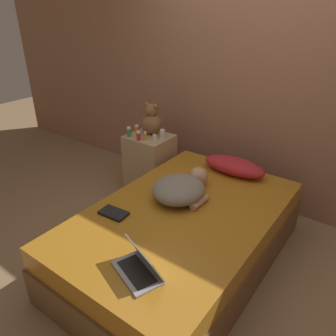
{
  "coord_description": "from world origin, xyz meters",
  "views": [
    {
      "loc": [
        1.2,
        -1.83,
        2.0
      ],
      "look_at": [
        -0.34,
        0.26,
        0.69
      ],
      "focal_mm": 35.0,
      "sensor_mm": 36.0,
      "label": 1
    }
  ],
  "objects_px": {
    "pillow": "(234,166)",
    "teddy_bear": "(152,121)",
    "bottle_green": "(129,132)",
    "bottle_white": "(155,137)",
    "person_lying": "(181,188)",
    "bottle_clear": "(162,134)",
    "book": "(114,213)",
    "laptop": "(139,267)",
    "bottle_red": "(139,136)",
    "bottle_amber": "(145,136)",
    "bottle_orange": "(137,129)"
  },
  "relations": [
    {
      "from": "person_lying",
      "to": "laptop",
      "type": "xyz_separation_m",
      "value": [
        0.28,
        -0.88,
        -0.05
      ]
    },
    {
      "from": "book",
      "to": "pillow",
      "type": "bearing_deg",
      "value": 69.45
    },
    {
      "from": "bottle_white",
      "to": "bottle_orange",
      "type": "bearing_deg",
      "value": 167.54
    },
    {
      "from": "bottle_white",
      "to": "bottle_orange",
      "type": "xyz_separation_m",
      "value": [
        -0.31,
        0.07,
        0.01
      ]
    },
    {
      "from": "laptop",
      "to": "bottle_red",
      "type": "distance_m",
      "value": 1.74
    },
    {
      "from": "laptop",
      "to": "bottle_white",
      "type": "height_order",
      "value": "bottle_white"
    },
    {
      "from": "bottle_amber",
      "to": "bottle_white",
      "type": "xyz_separation_m",
      "value": [
        0.08,
        0.06,
        -0.01
      ]
    },
    {
      "from": "bottle_amber",
      "to": "bottle_red",
      "type": "xyz_separation_m",
      "value": [
        -0.05,
        -0.05,
        0.0
      ]
    },
    {
      "from": "bottle_white",
      "to": "book",
      "type": "distance_m",
      "value": 1.16
    },
    {
      "from": "bottle_clear",
      "to": "book",
      "type": "xyz_separation_m",
      "value": [
        0.38,
        -1.14,
        -0.22
      ]
    },
    {
      "from": "bottle_green",
      "to": "bottle_white",
      "type": "height_order",
      "value": "bottle_green"
    },
    {
      "from": "bottle_green",
      "to": "bottle_red",
      "type": "xyz_separation_m",
      "value": [
        0.16,
        -0.02,
        -0.0
      ]
    },
    {
      "from": "bottle_clear",
      "to": "book",
      "type": "distance_m",
      "value": 1.23
    },
    {
      "from": "bottle_white",
      "to": "bottle_orange",
      "type": "distance_m",
      "value": 0.32
    },
    {
      "from": "bottle_red",
      "to": "book",
      "type": "relative_size",
      "value": 0.43
    },
    {
      "from": "bottle_green",
      "to": "bottle_clear",
      "type": "xyz_separation_m",
      "value": [
        0.33,
        0.16,
        -0.0
      ]
    },
    {
      "from": "laptop",
      "to": "bottle_green",
      "type": "relative_size",
      "value": 3.63
    },
    {
      "from": "person_lying",
      "to": "bottle_white",
      "type": "relative_size",
      "value": 9.94
    },
    {
      "from": "bottle_green",
      "to": "bottle_white",
      "type": "distance_m",
      "value": 0.3
    },
    {
      "from": "bottle_amber",
      "to": "teddy_bear",
      "type": "bearing_deg",
      "value": 108.3
    },
    {
      "from": "laptop",
      "to": "bottle_clear",
      "type": "relative_size",
      "value": 3.84
    },
    {
      "from": "book",
      "to": "bottle_red",
      "type": "bearing_deg",
      "value": 120.17
    },
    {
      "from": "person_lying",
      "to": "bottle_red",
      "type": "xyz_separation_m",
      "value": [
        -0.84,
        0.43,
        0.14
      ]
    },
    {
      "from": "bottle_clear",
      "to": "bottle_red",
      "type": "distance_m",
      "value": 0.26
    },
    {
      "from": "teddy_bear",
      "to": "bottle_green",
      "type": "relative_size",
      "value": 3.26
    },
    {
      "from": "person_lying",
      "to": "book",
      "type": "distance_m",
      "value": 0.6
    },
    {
      "from": "bottle_red",
      "to": "laptop",
      "type": "bearing_deg",
      "value": -49.25
    },
    {
      "from": "pillow",
      "to": "bottle_amber",
      "type": "distance_m",
      "value": 0.98
    },
    {
      "from": "laptop",
      "to": "book",
      "type": "height_order",
      "value": "laptop"
    },
    {
      "from": "laptop",
      "to": "bottle_red",
      "type": "height_order",
      "value": "bottle_red"
    },
    {
      "from": "bottle_amber",
      "to": "bottle_red",
      "type": "bearing_deg",
      "value": -139.39
    },
    {
      "from": "bottle_orange",
      "to": "bottle_green",
      "type": "bearing_deg",
      "value": -82.68
    },
    {
      "from": "person_lying",
      "to": "bottle_clear",
      "type": "relative_size",
      "value": 6.23
    },
    {
      "from": "pillow",
      "to": "bottle_red",
      "type": "relative_size",
      "value": 6.21
    },
    {
      "from": "teddy_bear",
      "to": "bottle_orange",
      "type": "height_order",
      "value": "teddy_bear"
    },
    {
      "from": "bottle_orange",
      "to": "bottle_red",
      "type": "xyz_separation_m",
      "value": [
        0.18,
        -0.17,
        0.01
      ]
    },
    {
      "from": "book",
      "to": "bottle_white",
      "type": "bearing_deg",
      "value": 111.68
    },
    {
      "from": "person_lying",
      "to": "bottle_clear",
      "type": "height_order",
      "value": "bottle_clear"
    },
    {
      "from": "person_lying",
      "to": "bottle_amber",
      "type": "relative_size",
      "value": 6.77
    },
    {
      "from": "bottle_green",
      "to": "book",
      "type": "distance_m",
      "value": 1.23
    },
    {
      "from": "laptop",
      "to": "bottle_orange",
      "type": "distance_m",
      "value": 1.98
    },
    {
      "from": "pillow",
      "to": "teddy_bear",
      "type": "bearing_deg",
      "value": -179.84
    },
    {
      "from": "bottle_green",
      "to": "bottle_clear",
      "type": "bearing_deg",
      "value": 26.25
    },
    {
      "from": "laptop",
      "to": "book",
      "type": "bearing_deg",
      "value": 168.75
    },
    {
      "from": "laptop",
      "to": "bottle_red",
      "type": "bearing_deg",
      "value": 151.07
    },
    {
      "from": "teddy_bear",
      "to": "bottle_amber",
      "type": "relative_size",
      "value": 3.75
    },
    {
      "from": "pillow",
      "to": "bottle_green",
      "type": "xyz_separation_m",
      "value": [
        -1.16,
        -0.22,
        0.16
      ]
    },
    {
      "from": "bottle_green",
      "to": "bottle_red",
      "type": "bearing_deg",
      "value": -7.57
    },
    {
      "from": "teddy_bear",
      "to": "bottle_clear",
      "type": "bearing_deg",
      "value": -15.23
    },
    {
      "from": "teddy_bear",
      "to": "bottle_amber",
      "type": "distance_m",
      "value": 0.23
    }
  ]
}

